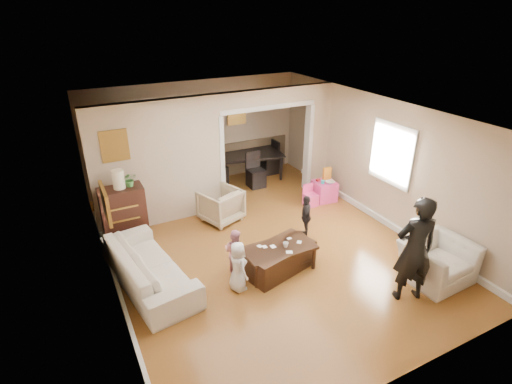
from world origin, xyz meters
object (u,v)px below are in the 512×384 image
armchair_front (437,261)px  play_table (324,191)px  coffee_table (279,258)px  coffee_cup (286,245)px  sofa (148,266)px  cyan_cup (323,182)px  child_kneel_a (238,267)px  table_lamp (118,179)px  child_toddler (306,216)px  child_kneel_b (235,251)px  adult_person (415,250)px  dining_table (245,166)px  dresser (124,215)px  armchair_back (221,205)px

armchair_front → play_table: armchair_front is taller
coffee_table → coffee_cup: size_ratio=12.94×
sofa → cyan_cup: (4.35, 1.19, 0.17)m
child_kneel_a → table_lamp: bearing=24.5°
child_toddler → coffee_cup: bearing=-14.4°
child_kneel_a → child_kneel_b: (0.15, 0.45, -0.02)m
child_kneel_b → child_toddler: bearing=-110.1°
cyan_cup → child_kneel_a: 3.70m
adult_person → child_kneel_a: (-2.31, 1.40, -0.45)m
coffee_cup → child_kneel_b: bearing=156.4°
dining_table → child_kneel_a: (-2.11, -4.13, 0.09)m
child_kneel_a → child_kneel_b: 0.47m
sofa → dresser: bearing=-5.9°
adult_person → child_kneel_b: 2.88m
child_kneel_a → child_toddler: 2.10m
table_lamp → play_table: (4.52, -0.32, -1.07)m
armchair_back → adult_person: size_ratio=0.44×
armchair_back → dresser: dresser is taller
coffee_cup → child_kneel_b: 0.88m
sofa → cyan_cup: 4.52m
dresser → adult_person: size_ratio=0.63×
coffee_cup → dining_table: bearing=73.9°
dresser → cyan_cup: bearing=-4.8°
child_kneel_a → play_table: bearing=-61.8°
adult_person → dining_table: bearing=-69.9°
coffee_cup → dining_table: size_ratio=0.05×
cyan_cup → child_kneel_b: (-2.95, -1.56, -0.09)m
sofa → dresser: 1.58m
sofa → play_table: 4.62m
armchair_back → play_table: size_ratio=1.62×
table_lamp → coffee_cup: size_ratio=3.73×
dining_table → child_kneel_b: child_kneel_b is taller
adult_person → cyan_cup: bearing=-85.0°
table_lamp → adult_person: 5.26m
coffee_table → sofa: bearing=162.4°
coffee_cup → dining_table: 4.19m
armchair_front → table_lamp: table_lamp is taller
cyan_cup → child_toddler: bearing=-137.3°
dresser → dining_table: bearing=26.9°
dresser → sofa: bearing=-87.4°
coffee_cup → dresser: bearing=134.9°
armchair_front → dining_table: size_ratio=0.55×
table_lamp → adult_person: bearing=-46.2°
coffee_table → cyan_cup: bearing=39.5°
play_table → child_kneel_b: (-3.05, -1.61, 0.18)m
dresser → coffee_cup: bearing=-45.1°
play_table → cyan_cup: cyan_cup is taller
dining_table → adult_person: bearing=-75.9°
table_lamp → coffee_cup: table_lamp is taller
dresser → dining_table: dresser is taller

